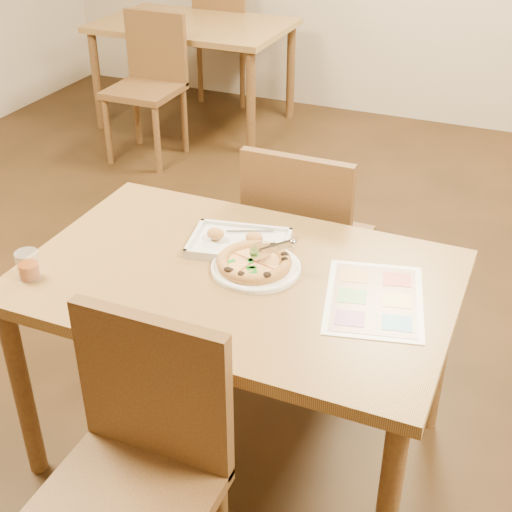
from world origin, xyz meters
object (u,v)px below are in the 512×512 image
at_px(dining_table, 238,297).
at_px(pizza, 254,262).
at_px(chair_far, 303,229).
at_px(chair_near, 138,447).
at_px(menu, 374,299).
at_px(bg_table, 194,35).
at_px(plate, 256,268).
at_px(bg_chair_far, 225,29).
at_px(pizza_cutter, 272,249).
at_px(bg_chair_near, 150,68).
at_px(glass_tumbler, 29,267).
at_px(appetizer_tray, 239,243).

bearing_deg(dining_table, pizza, 47.46).
bearing_deg(pizza, chair_far, 93.81).
xyz_separation_m(chair_far, pizza, (0.04, -0.56, 0.18)).
height_order(chair_near, chair_far, same).
relative_size(chair_far, menu, 1.22).
relative_size(chair_near, bg_table, 0.36).
distance_m(plate, pizza, 0.02).
bearing_deg(bg_chair_far, pizza_cutter, 117.50).
height_order(chair_near, plate, chair_near).
bearing_deg(chair_far, bg_chair_near, -44.94).
relative_size(bg_table, glass_tumbler, 14.90).
xyz_separation_m(dining_table, menu, (0.42, 0.03, 0.09)).
bearing_deg(appetizer_tray, glass_tumbler, -140.73).
bearing_deg(bg_table, pizza, -59.31).
height_order(chair_far, menu, chair_far).
height_order(chair_near, bg_table, chair_near).
height_order(bg_chair_near, bg_chair_far, same).
relative_size(chair_far, pizza_cutter, 3.63).
xyz_separation_m(bg_chair_near, pizza, (1.64, -2.16, 0.18)).
xyz_separation_m(bg_chair_far, menu, (2.02, -3.27, 0.16)).
relative_size(bg_chair_near, appetizer_tray, 1.35).
bearing_deg(menu, glass_tumbler, -163.51).
bearing_deg(bg_chair_near, chair_far, -44.94).
distance_m(bg_table, bg_chair_far, 0.51).
height_order(plate, pizza_cutter, pizza_cutter).
height_order(dining_table, menu, menu).
xyz_separation_m(chair_near, bg_table, (-1.60, 3.40, 0.07)).
distance_m(pizza_cutter, glass_tumbler, 0.73).
relative_size(bg_table, bg_chair_far, 2.77).
height_order(chair_near, appetizer_tray, chair_near).
relative_size(dining_table, bg_table, 1.00).
distance_m(bg_table, menu, 3.43).
bearing_deg(glass_tumbler, bg_chair_far, 106.21).
relative_size(pizza_cutter, glass_tumbler, 1.48).
bearing_deg(pizza_cutter, bg_chair_near, 108.35).
xyz_separation_m(bg_chair_near, glass_tumbler, (1.04, -2.46, 0.19)).
xyz_separation_m(plate, pizza, (-0.01, -0.00, 0.02)).
distance_m(pizza, glass_tumbler, 0.67).
bearing_deg(chair_far, pizza_cutter, 99.23).
bearing_deg(chair_near, chair_far, 90.00).
height_order(dining_table, chair_near, chair_near).
bearing_deg(pizza_cutter, plate, 179.93).
bearing_deg(bg_table, menu, -53.95).
bearing_deg(chair_far, bg_table, -53.95).
height_order(dining_table, bg_chair_far, bg_chair_far).
distance_m(chair_far, bg_table, 2.72).
xyz_separation_m(chair_far, pizza_cutter, (0.09, -0.54, 0.23)).
height_order(bg_table, menu, menu).
distance_m(bg_table, plate, 3.21).
distance_m(dining_table, chair_near, 0.61).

